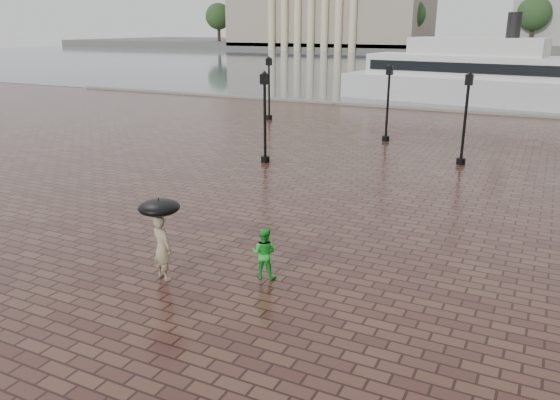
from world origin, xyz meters
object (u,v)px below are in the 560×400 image
Objects in this scene: adult_pedestrian at (162,248)px; child_pedestrian at (264,253)px; street_lamps at (393,103)px; ferry_near at (474,76)px.

adult_pedestrian is 1.26× the size of child_pedestrian.
child_pedestrian is at bearing -84.62° from street_lamps.
child_pedestrian is 40.13m from ferry_near.
street_lamps is at bearing -88.06° from ferry_near.
ferry_near reaches higher than adult_pedestrian.
adult_pedestrian is 0.08× the size of ferry_near.
ferry_near is at bearing -76.47° from adult_pedestrian.
adult_pedestrian is (-0.61, -20.74, -1.42)m from street_lamps.
ferry_near reaches higher than street_lamps.
street_lamps is 20.71m from ferry_near.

